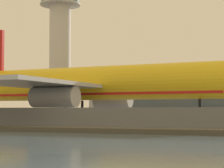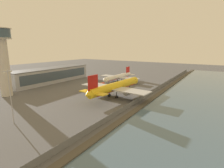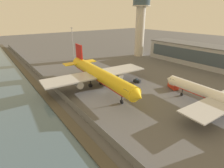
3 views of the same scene
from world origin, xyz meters
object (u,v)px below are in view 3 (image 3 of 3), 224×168
at_px(control_tower, 140,21).
at_px(passenger_jet_white_red, 220,98).
at_px(baggage_tug, 137,81).
at_px(apron_light_mast_apron_west, 73,42).
at_px(ops_van, 173,86).
at_px(cargo_jet_yellow, 98,74).

bearing_deg(control_tower, passenger_jet_white_red, -26.39).
bearing_deg(baggage_tug, apron_light_mast_apron_west, -176.60).
bearing_deg(baggage_tug, ops_van, 27.24).
bearing_deg(apron_light_mast_apron_west, cargo_jet_yellow, -14.34).
bearing_deg(apron_light_mast_apron_west, ops_van, 8.35).
distance_m(ops_van, control_tower, 68.61).
distance_m(baggage_tug, control_tower, 62.48).
height_order(cargo_jet_yellow, control_tower, control_tower).
distance_m(cargo_jet_yellow, control_tower, 70.98).
relative_size(passenger_jet_white_red, control_tower, 0.98).
bearing_deg(baggage_tug, control_tower, 134.81).
xyz_separation_m(cargo_jet_yellow, control_tower, (-35.24, 58.62, 18.95)).
height_order(baggage_tug, ops_van, ops_van).
height_order(passenger_jet_white_red, apron_light_mast_apron_west, apron_light_mast_apron_west).
bearing_deg(ops_van, passenger_jet_white_red, -10.96).
xyz_separation_m(cargo_jet_yellow, passenger_jet_white_red, (40.05, 21.26, -1.50)).
height_order(cargo_jet_yellow, ops_van, cargo_jet_yellow).
distance_m(ops_van, apron_light_mast_apron_west, 76.73).
xyz_separation_m(cargo_jet_yellow, apron_light_mast_apron_west, (-55.43, 14.17, 5.88)).
bearing_deg(apron_light_mast_apron_west, baggage_tug, 3.40).
distance_m(baggage_tug, apron_light_mast_apron_west, 61.90).
xyz_separation_m(passenger_jet_white_red, apron_light_mast_apron_west, (-95.48, -7.10, 7.37)).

